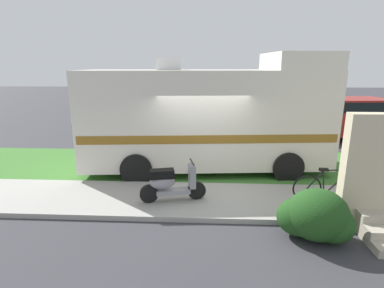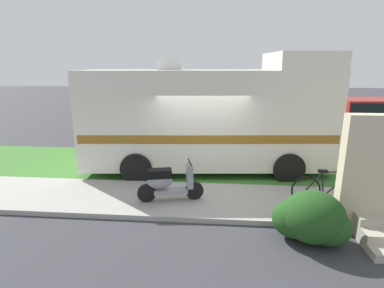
% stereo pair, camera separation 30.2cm
% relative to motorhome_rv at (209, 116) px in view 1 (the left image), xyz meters
% --- Properties ---
extents(ground_plane, '(80.00, 80.00, 0.00)m').
position_rel_motorhome_rv_xyz_m(ground_plane, '(-0.14, -1.28, -1.74)').
color(ground_plane, '#38383D').
extents(sidewalk, '(24.00, 2.00, 0.12)m').
position_rel_motorhome_rv_xyz_m(sidewalk, '(-0.14, -2.48, -1.68)').
color(sidewalk, '#9E9B93').
rests_on(sidewalk, ground).
extents(grass_strip, '(24.00, 3.40, 0.08)m').
position_rel_motorhome_rv_xyz_m(grass_strip, '(-0.14, 0.22, -1.70)').
color(grass_strip, '#3D752D').
rests_on(grass_strip, ground).
extents(motorhome_rv, '(7.58, 3.05, 3.65)m').
position_rel_motorhome_rv_xyz_m(motorhome_rv, '(0.00, 0.00, 0.00)').
color(motorhome_rv, silver).
rests_on(motorhome_rv, ground).
extents(scooter, '(1.57, 0.62, 0.97)m').
position_rel_motorhome_rv_xyz_m(scooter, '(-0.90, -2.65, -1.16)').
color(scooter, black).
rests_on(scooter, ground).
extents(bicycle, '(1.73, 0.52, 0.89)m').
position_rel_motorhome_rv_xyz_m(bicycle, '(2.86, -2.55, -1.24)').
color(bicycle, black).
rests_on(bicycle, ground).
extents(pickup_truck_near, '(5.33, 2.39, 1.86)m').
position_rel_motorhome_rv_xyz_m(pickup_truck_near, '(5.88, 4.47, -0.75)').
color(pickup_truck_near, maroon).
rests_on(pickup_truck_near, ground).
extents(bush_by_porch, '(1.41, 1.05, 1.00)m').
position_rel_motorhome_rv_xyz_m(bush_by_porch, '(2.05, -3.96, -1.27)').
color(bush_by_porch, '#1E4719').
rests_on(bush_by_porch, ground).
extents(bottle_green, '(0.06, 0.06, 0.24)m').
position_rel_motorhome_rv_xyz_m(bottle_green, '(3.85, -2.32, -1.52)').
color(bottle_green, brown).
rests_on(bottle_green, ground).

